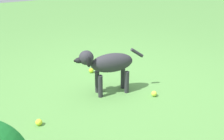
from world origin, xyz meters
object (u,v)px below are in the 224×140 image
at_px(dog, 108,64).
at_px(tennis_ball_1, 39,122).
at_px(tennis_ball_2, 91,70).
at_px(tennis_ball_0, 154,94).

bearing_deg(dog, tennis_ball_1, 25.53).
bearing_deg(tennis_ball_1, tennis_ball_2, 43.57).
relative_size(tennis_ball_0, tennis_ball_2, 1.00).
bearing_deg(tennis_ball_0, tennis_ball_2, 111.52).
relative_size(tennis_ball_1, tennis_ball_2, 1.00).
distance_m(tennis_ball_0, tennis_ball_2, 1.03).
relative_size(dog, tennis_ball_0, 12.51).
distance_m(tennis_ball_1, tennis_ball_2, 1.31).
bearing_deg(dog, tennis_ball_0, 151.60).
bearing_deg(tennis_ball_2, tennis_ball_0, -68.48).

